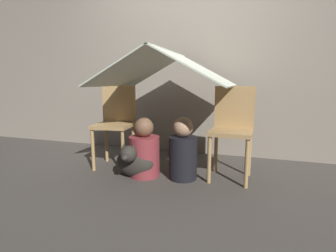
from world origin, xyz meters
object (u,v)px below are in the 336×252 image
(chair_left, at_px, (116,121))
(person_second, at_px, (183,152))
(person_front, at_px, (144,152))
(dog, at_px, (135,161))
(chair_right, at_px, (232,127))

(chair_left, height_order, person_second, chair_left)
(person_front, bearing_deg, dog, -128.85)
(person_second, bearing_deg, chair_left, 167.32)
(chair_left, height_order, person_front, chair_left)
(chair_left, bearing_deg, chair_right, -6.50)
(person_front, xyz_separation_m, person_second, (0.38, 0.04, 0.02))
(dog, bearing_deg, person_second, 15.57)
(chair_left, distance_m, person_front, 0.55)
(chair_left, relative_size, dog, 2.25)
(person_front, relative_size, dog, 1.48)
(chair_left, bearing_deg, person_second, -19.20)
(chair_right, relative_size, person_front, 1.52)
(chair_left, distance_m, chair_right, 1.25)
(chair_left, relative_size, chair_right, 1.00)
(chair_right, relative_size, dog, 2.25)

